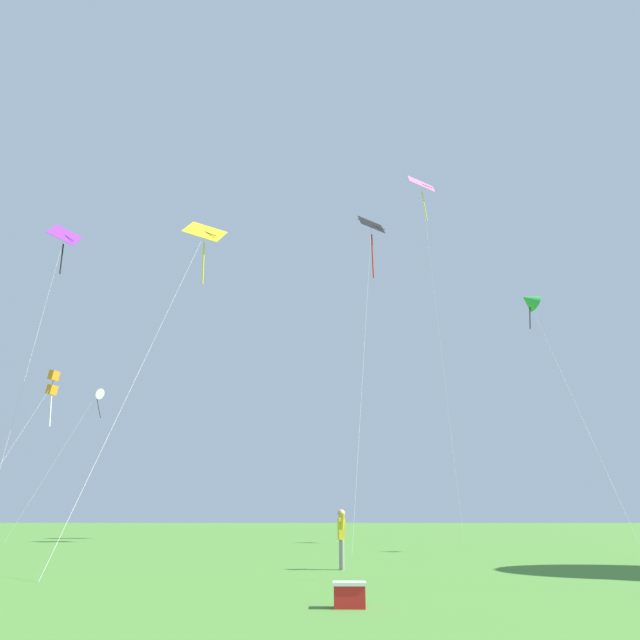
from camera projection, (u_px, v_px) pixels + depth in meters
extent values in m
cone|color=white|center=(97.00, 393.00, 48.86)|extent=(1.20, 1.17, 1.02)
cylinder|color=black|center=(99.00, 408.00, 48.63)|extent=(0.45, 0.32, 1.60)
cylinder|color=silver|center=(55.00, 462.00, 45.14)|extent=(3.40, 4.46, 10.72)
cube|color=yellow|center=(205.00, 232.00, 30.77)|extent=(2.12, 0.92, 1.55)
cylinder|color=#3F382D|center=(205.00, 232.00, 30.77)|extent=(1.29, 0.56, 0.76)
cylinder|color=yellow|center=(203.00, 263.00, 30.39)|extent=(0.09, 0.31, 2.10)
cylinder|color=silver|center=(148.00, 352.00, 23.20)|extent=(1.16, 11.17, 14.79)
cube|color=black|center=(371.00, 224.00, 45.72)|extent=(1.98, 2.00, 1.72)
cylinder|color=#3F382D|center=(371.00, 224.00, 45.72)|extent=(2.03, 0.37, 0.72)
cylinder|color=red|center=(373.00, 256.00, 45.06)|extent=(0.21, 0.32, 3.30)
cylinder|color=silver|center=(364.00, 351.00, 36.81)|extent=(2.07, 11.77, 21.74)
cube|color=orange|center=(54.00, 375.00, 40.73)|extent=(0.64, 0.73, 0.67)
cube|color=orange|center=(52.00, 390.00, 40.45)|extent=(0.64, 0.73, 0.67)
cylinder|color=#3F382D|center=(53.00, 383.00, 40.59)|extent=(0.04, 0.04, 1.36)
cylinder|color=silver|center=(51.00, 409.00, 39.94)|extent=(0.38, 0.37, 2.27)
cylinder|color=silver|center=(6.00, 456.00, 35.66)|extent=(1.01, 7.23, 9.74)
cube|color=purple|center=(65.00, 235.00, 35.30)|extent=(1.56, 1.33, 1.54)
cylinder|color=#3F382D|center=(65.00, 235.00, 35.30)|extent=(1.25, 0.22, 0.87)
cylinder|color=black|center=(62.00, 259.00, 34.76)|extent=(0.22, 0.29, 1.86)
cylinder|color=silver|center=(27.00, 371.00, 30.38)|extent=(0.47, 5.01, 16.58)
cone|color=green|center=(529.00, 300.00, 42.92)|extent=(1.70, 1.56, 1.53)
cylinder|color=black|center=(530.00, 318.00, 42.61)|extent=(0.18, 0.22, 1.50)
cylinder|color=silver|center=(575.00, 402.00, 35.70)|extent=(0.64, 10.16, 15.60)
cube|color=pink|center=(421.00, 184.00, 53.76)|extent=(2.27, 1.91, 1.96)
cylinder|color=#3F382D|center=(421.00, 184.00, 53.76)|extent=(1.90, 0.08, 0.91)
cylinder|color=yellow|center=(424.00, 206.00, 53.19)|extent=(0.47, 0.26, 2.65)
cylinder|color=silver|center=(439.00, 336.00, 46.34)|extent=(0.42, 6.44, 28.64)
cylinder|color=gray|center=(342.00, 555.00, 19.48)|extent=(0.12, 0.12, 0.89)
cylinder|color=gray|center=(341.00, 554.00, 19.65)|extent=(0.12, 0.12, 0.89)
cube|color=yellow|center=(341.00, 528.00, 19.80)|extent=(0.25, 0.26, 0.67)
cylinder|color=yellow|center=(342.00, 523.00, 19.72)|extent=(0.15, 0.31, 0.62)
cylinder|color=yellow|center=(340.00, 523.00, 19.98)|extent=(0.15, 0.31, 0.62)
sphere|color=tan|center=(341.00, 513.00, 19.93)|extent=(0.24, 0.24, 0.24)
cube|color=red|center=(349.00, 597.00, 11.26)|extent=(0.56, 0.36, 0.38)
cube|color=white|center=(349.00, 583.00, 11.33)|extent=(0.60, 0.40, 0.06)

